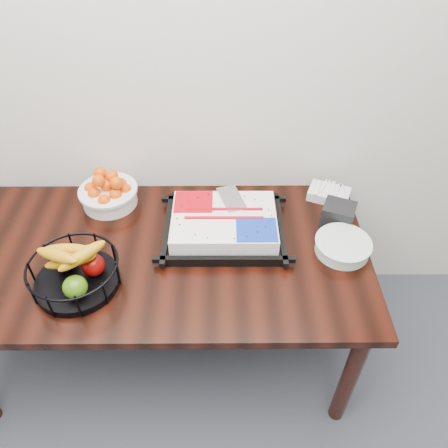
{
  "coord_description": "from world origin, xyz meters",
  "views": [
    {
      "loc": [
        0.28,
        0.71,
        2.1
      ],
      "look_at": [
        0.29,
        2.08,
        0.83
      ],
      "focal_mm": 35.0,
      "sensor_mm": 36.0,
      "label": 1
    }
  ],
  "objects_px": {
    "tangerine_bowl": "(108,191)",
    "plate_stack": "(343,246)",
    "cake_tray": "(224,225)",
    "napkin_box": "(338,214)",
    "table": "(159,264)",
    "fruit_basket": "(74,271)"
  },
  "relations": [
    {
      "from": "tangerine_bowl",
      "to": "plate_stack",
      "type": "bearing_deg",
      "value": -17.34
    },
    {
      "from": "plate_stack",
      "to": "napkin_box",
      "type": "distance_m",
      "value": 0.18
    },
    {
      "from": "cake_tray",
      "to": "plate_stack",
      "type": "xyz_separation_m",
      "value": [
        0.5,
        -0.12,
        -0.02
      ]
    },
    {
      "from": "tangerine_bowl",
      "to": "cake_tray",
      "type": "bearing_deg",
      "value": -20.97
    },
    {
      "from": "tangerine_bowl",
      "to": "fruit_basket",
      "type": "distance_m",
      "value": 0.5
    },
    {
      "from": "plate_stack",
      "to": "tangerine_bowl",
      "type": "bearing_deg",
      "value": 162.66
    },
    {
      "from": "cake_tray",
      "to": "tangerine_bowl",
      "type": "distance_m",
      "value": 0.58
    },
    {
      "from": "cake_tray",
      "to": "plate_stack",
      "type": "bearing_deg",
      "value": -13.24
    },
    {
      "from": "cake_tray",
      "to": "plate_stack",
      "type": "relative_size",
      "value": 2.2
    },
    {
      "from": "tangerine_bowl",
      "to": "plate_stack",
      "type": "height_order",
      "value": "tangerine_bowl"
    },
    {
      "from": "cake_tray",
      "to": "fruit_basket",
      "type": "height_order",
      "value": "fruit_basket"
    },
    {
      "from": "plate_stack",
      "to": "napkin_box",
      "type": "relative_size",
      "value": 1.72
    },
    {
      "from": "table",
      "to": "plate_stack",
      "type": "bearing_deg",
      "value": -0.53
    },
    {
      "from": "cake_tray",
      "to": "napkin_box",
      "type": "xyz_separation_m",
      "value": [
        0.51,
        0.06,
        0.0
      ]
    },
    {
      "from": "tangerine_bowl",
      "to": "plate_stack",
      "type": "distance_m",
      "value": 1.09
    },
    {
      "from": "tangerine_bowl",
      "to": "fruit_basket",
      "type": "relative_size",
      "value": 0.78
    },
    {
      "from": "table",
      "to": "tangerine_bowl",
      "type": "bearing_deg",
      "value": 128.92
    },
    {
      "from": "cake_tray",
      "to": "tangerine_bowl",
      "type": "xyz_separation_m",
      "value": [
        -0.54,
        0.21,
        0.03
      ]
    },
    {
      "from": "cake_tray",
      "to": "tangerine_bowl",
      "type": "height_order",
      "value": "tangerine_bowl"
    },
    {
      "from": "cake_tray",
      "to": "fruit_basket",
      "type": "bearing_deg",
      "value": -153.25
    },
    {
      "from": "fruit_basket",
      "to": "tangerine_bowl",
      "type": "bearing_deg",
      "value": 85.95
    },
    {
      "from": "cake_tray",
      "to": "napkin_box",
      "type": "height_order",
      "value": "cake_tray"
    }
  ]
}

